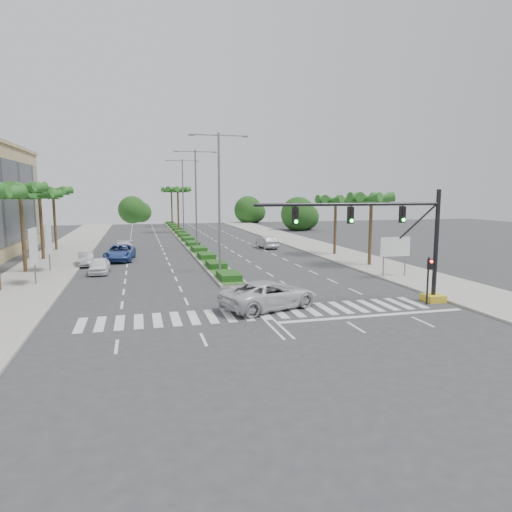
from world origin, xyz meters
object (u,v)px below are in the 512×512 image
at_px(car_parked_a, 100,266).
at_px(car_parked_b, 86,259).
at_px(car_parked_c, 120,253).
at_px(car_crossing, 270,294).
at_px(car_parked_d, 123,249).
at_px(car_right, 267,242).

relative_size(car_parked_a, car_parked_b, 1.04).
relative_size(car_parked_b, car_parked_c, 0.66).
bearing_deg(car_crossing, car_parked_b, 11.69).
bearing_deg(car_parked_d, car_parked_a, -94.30).
bearing_deg(car_right, car_parked_b, 18.22).
bearing_deg(car_crossing, car_parked_d, -1.27).
relative_size(car_parked_d, car_crossing, 0.83).
height_order(car_parked_a, car_parked_b, car_parked_a).
distance_m(car_parked_c, car_crossing, 24.67).
bearing_deg(car_crossing, car_parked_a, 15.28).
height_order(car_parked_c, car_right, car_parked_c).
distance_m(car_parked_b, car_parked_c, 4.07).
bearing_deg(car_parked_d, car_crossing, -67.11).
height_order(car_parked_b, car_parked_c, car_parked_c).
bearing_deg(car_parked_b, car_crossing, -63.78).
relative_size(car_parked_c, car_crossing, 0.95).
bearing_deg(car_right, car_parked_a, 30.45).
distance_m(car_parked_d, car_right, 17.57).
bearing_deg(car_parked_a, car_crossing, -52.98).
relative_size(car_parked_a, car_crossing, 0.65).
bearing_deg(car_parked_c, car_parked_b, -132.93).
distance_m(car_parked_a, car_parked_b, 5.02).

